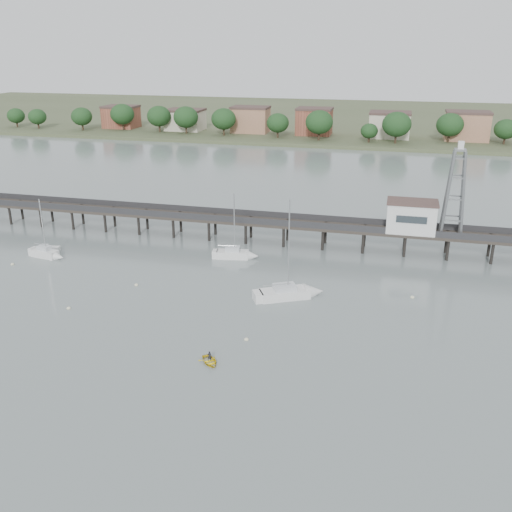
{
  "coord_description": "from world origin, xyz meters",
  "views": [
    {
      "loc": [
        21.92,
        -35.9,
        34.08
      ],
      "look_at": [
        2.46,
        42.0,
        4.0
      ],
      "focal_mm": 40.0,
      "sensor_mm": 36.0,
      "label": 1
    }
  ],
  "objects_px": {
    "lattice_tower": "(455,193)",
    "sailboat_f": "(239,255)",
    "sailboat_b": "(49,254)",
    "white_tender": "(48,249)",
    "pier": "(267,222)",
    "sailboat_c": "(295,293)",
    "yellow_dinghy": "(210,363)"
  },
  "relations": [
    {
      "from": "sailboat_c",
      "to": "sailboat_f",
      "type": "distance_m",
      "value": 17.8
    },
    {
      "from": "sailboat_f",
      "to": "white_tender",
      "type": "bearing_deg",
      "value": 178.88
    },
    {
      "from": "lattice_tower",
      "to": "sailboat_c",
      "type": "distance_m",
      "value": 33.22
    },
    {
      "from": "pier",
      "to": "lattice_tower",
      "type": "bearing_deg",
      "value": 0.0
    },
    {
      "from": "sailboat_b",
      "to": "sailboat_f",
      "type": "relative_size",
      "value": 0.9
    },
    {
      "from": "pier",
      "to": "sailboat_b",
      "type": "height_order",
      "value": "sailboat_b"
    },
    {
      "from": "white_tender",
      "to": "sailboat_b",
      "type": "bearing_deg",
      "value": -69.2
    },
    {
      "from": "sailboat_b",
      "to": "yellow_dinghy",
      "type": "relative_size",
      "value": 3.62
    },
    {
      "from": "yellow_dinghy",
      "to": "sailboat_f",
      "type": "bearing_deg",
      "value": 60.55
    },
    {
      "from": "yellow_dinghy",
      "to": "white_tender",
      "type": "bearing_deg",
      "value": 104.5
    },
    {
      "from": "lattice_tower",
      "to": "white_tender",
      "type": "xyz_separation_m",
      "value": [
        -67.27,
        -14.21,
        -10.68
      ]
    },
    {
      "from": "pier",
      "to": "sailboat_f",
      "type": "distance_m",
      "value": 10.27
    },
    {
      "from": "sailboat_b",
      "to": "white_tender",
      "type": "relative_size",
      "value": 2.82
    },
    {
      "from": "pier",
      "to": "lattice_tower",
      "type": "relative_size",
      "value": 9.68
    },
    {
      "from": "pier",
      "to": "white_tender",
      "type": "height_order",
      "value": "pier"
    },
    {
      "from": "sailboat_f",
      "to": "yellow_dinghy",
      "type": "distance_m",
      "value": 33.62
    },
    {
      "from": "lattice_tower",
      "to": "sailboat_f",
      "type": "bearing_deg",
      "value": -164.63
    },
    {
      "from": "lattice_tower",
      "to": "sailboat_c",
      "type": "relative_size",
      "value": 1.01
    },
    {
      "from": "sailboat_c",
      "to": "lattice_tower",
      "type": "bearing_deg",
      "value": 17.61
    },
    {
      "from": "sailboat_b",
      "to": "yellow_dinghy",
      "type": "xyz_separation_m",
      "value": [
        37.05,
        -25.53,
        -0.66
      ]
    },
    {
      "from": "yellow_dinghy",
      "to": "pier",
      "type": "bearing_deg",
      "value": 54.76
    },
    {
      "from": "sailboat_c",
      "to": "sailboat_b",
      "type": "bearing_deg",
      "value": 144.92
    },
    {
      "from": "white_tender",
      "to": "lattice_tower",
      "type": "bearing_deg",
      "value": -1.51
    },
    {
      "from": "pier",
      "to": "sailboat_f",
      "type": "xyz_separation_m",
      "value": [
        -2.7,
        -9.4,
        -3.15
      ]
    },
    {
      "from": "pier",
      "to": "sailboat_c",
      "type": "height_order",
      "value": "sailboat_c"
    },
    {
      "from": "lattice_tower",
      "to": "white_tender",
      "type": "distance_m",
      "value": 69.57
    },
    {
      "from": "sailboat_b",
      "to": "white_tender",
      "type": "xyz_separation_m",
      "value": [
        -1.87,
        2.75,
        -0.23
      ]
    },
    {
      "from": "pier",
      "to": "yellow_dinghy",
      "type": "relative_size",
      "value": 51.05
    },
    {
      "from": "lattice_tower",
      "to": "sailboat_f",
      "type": "relative_size",
      "value": 1.31
    },
    {
      "from": "pier",
      "to": "yellow_dinghy",
      "type": "xyz_separation_m",
      "value": [
        3.16,
        -42.49,
        -3.79
      ]
    },
    {
      "from": "pier",
      "to": "sailboat_c",
      "type": "relative_size",
      "value": 9.78
    },
    {
      "from": "sailboat_f",
      "to": "white_tender",
      "type": "distance_m",
      "value": 33.41
    }
  ]
}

